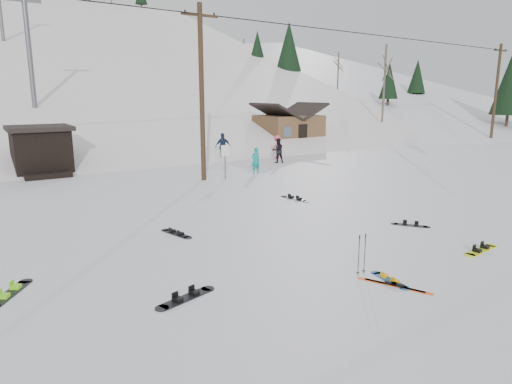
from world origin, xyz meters
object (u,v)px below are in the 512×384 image
utility_pole (202,91)px  cabin (288,130)px  hero_skis (394,285)px  hero_snowboard (390,280)px

utility_pole → cabin: size_ratio=1.67×
utility_pole → hero_skis: (-2.19, -14.98, -4.65)m
cabin → utility_pole: bearing=-142.4°
utility_pole → hero_snowboard: bearing=-97.8°
hero_skis → cabin: bearing=34.1°
utility_pole → hero_snowboard: utility_pole is taller
utility_pole → hero_skis: bearing=-98.3°
hero_snowboard → cabin: bearing=-24.3°
cabin → hero_skis: cabin is taller
utility_pole → hero_snowboard: 15.54m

